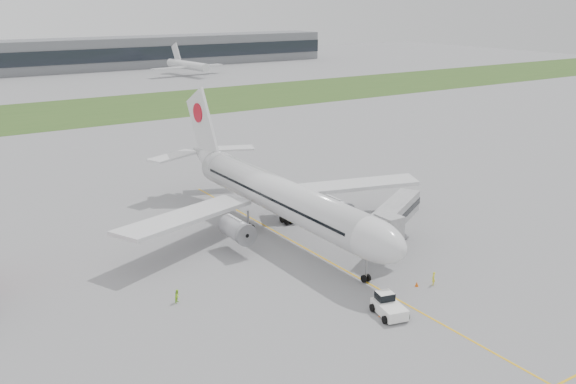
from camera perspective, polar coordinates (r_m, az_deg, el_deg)
ground at (r=86.84m, az=0.59°, el=-4.49°), size 600.00×600.00×0.00m
apron_markings at (r=83.02m, az=2.50°, el=-5.54°), size 70.00×70.00×0.04m
grass_strip at (r=195.20m, az=-19.41°, el=6.62°), size 600.00×50.00×0.02m
airliner at (r=88.85m, az=-1.14°, el=-0.12°), size 48.13×53.95×17.88m
pushback_tug at (r=68.48m, az=8.90°, el=-9.95°), size 3.59×4.60×2.14m
jet_bridge at (r=84.16m, az=9.49°, el=-2.02°), size 12.74×10.05×6.38m
safety_cone_left at (r=68.26m, az=8.20°, el=-10.69°), size 0.38×0.38×0.52m
safety_cone_right at (r=75.48m, az=11.38°, el=-8.02°), size 0.43×0.43×0.60m
ground_crew_near at (r=76.08m, az=12.80°, el=-7.50°), size 0.69×0.65×1.58m
ground_crew_far at (r=71.24m, az=-9.80°, el=-9.09°), size 0.92×0.91×1.50m
distant_aircraft_right at (r=278.78m, az=-8.87°, el=10.19°), size 35.84×32.46×12.50m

